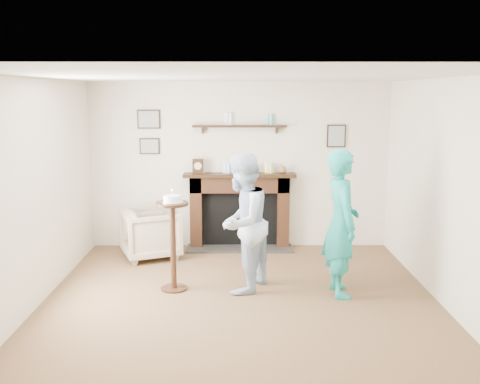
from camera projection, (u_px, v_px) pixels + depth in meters
name	position (u px, v px, depth m)	size (l,w,h in m)	color
ground	(241.00, 309.00, 5.85)	(5.00, 5.00, 0.00)	brown
room_shell	(240.00, 155.00, 6.24)	(4.54, 5.02, 2.52)	#ECE2C8
armchair	(152.00, 257.00, 7.72)	(0.75, 0.77, 0.71)	#C6A993
man	(242.00, 290.00, 6.43)	(0.80, 0.63, 1.65)	#A4B2CD
woman	(339.00, 293.00, 6.31)	(0.62, 0.41, 1.71)	#1FA7B3
pedestal_table	(173.00, 228.00, 6.32)	(0.38, 0.38, 1.23)	black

